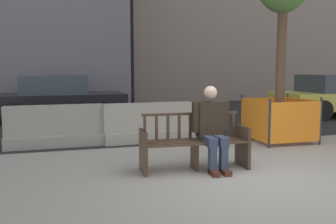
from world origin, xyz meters
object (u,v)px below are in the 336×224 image
street_bench (194,144)px  jersey_barrier_centre (148,126)px  car_sedan_mid (57,98)px  jersey_barrier_left (56,129)px  seated_person (212,126)px  construction_fence (279,119)px

street_bench → jersey_barrier_centre: size_ratio=0.84×
street_bench → car_sedan_mid: bearing=107.2°
jersey_barrier_centre → jersey_barrier_left: size_ratio=1.01×
seated_person → car_sedan_mid: (-2.35, 6.78, 0.00)m
jersey_barrier_left → car_sedan_mid: (0.03, 4.18, 0.35)m
seated_person → car_sedan_mid: bearing=109.1°
jersey_barrier_left → construction_fence: (4.71, -0.87, 0.16)m
jersey_barrier_centre → car_sedan_mid: bearing=114.6°
jersey_barrier_left → car_sedan_mid: bearing=89.6°
street_bench → construction_fence: 3.09m
seated_person → construction_fence: 2.92m
seated_person → jersey_barrier_left: bearing=132.4°
seated_person → construction_fence: size_ratio=1.05×
street_bench → jersey_barrier_centre: (-0.15, 2.50, -0.06)m
construction_fence → jersey_barrier_left: bearing=169.6°
street_bench → construction_fence: construction_fence is taller
seated_person → construction_fence: (2.33, 1.74, -0.19)m
seated_person → jersey_barrier_centre: (-0.42, 2.57, -0.35)m
jersey_barrier_centre → car_sedan_mid: (-1.93, 4.21, 0.35)m
jersey_barrier_centre → construction_fence: size_ratio=1.62×
seated_person → jersey_barrier_left: (-2.38, 2.61, -0.35)m
street_bench → car_sedan_mid: (-2.08, 6.72, 0.29)m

